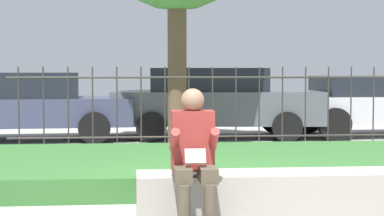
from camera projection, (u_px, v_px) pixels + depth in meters
stone_bench at (278, 197)px, 6.08m from camera, size 2.68×0.54×0.43m
person_seated_reader at (194, 152)px, 5.68m from camera, size 0.42×0.73×1.23m
grass_berm at (219, 166)px, 8.39m from camera, size 8.32×3.28×0.27m
iron_fence at (201, 109)px, 10.65m from camera, size 6.32×0.03×1.45m
car_parked_left at (29, 105)px, 12.72m from camera, size 4.03×2.05×1.35m
car_parked_center at (215, 101)px, 13.31m from camera, size 4.39×2.18×1.44m
car_parked_right at (384, 103)px, 13.67m from camera, size 4.76×2.04×1.28m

